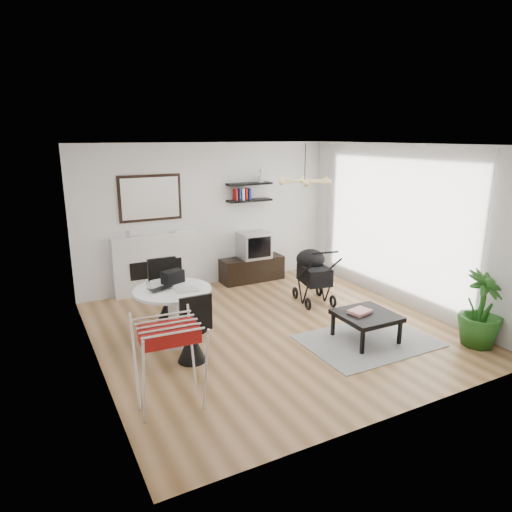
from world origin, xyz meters
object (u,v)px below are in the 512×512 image
fireplace (155,257)px  potted_plant (481,310)px  tv_console (252,269)px  stroller (313,277)px  drying_rack (170,364)px  dining_table (173,307)px  crt_tv (254,245)px  coffee_table (366,316)px

fireplace → potted_plant: bearing=-51.4°
tv_console → stroller: bearing=-75.4°
fireplace → drying_rack: size_ratio=2.15×
dining_table → crt_tv: bearing=41.1°
crt_tv → potted_plant: potted_plant is taller
tv_console → coffee_table: 3.21m
drying_rack → stroller: stroller is taller
potted_plant → fireplace: bearing=128.6°
tv_console → potted_plant: bearing=-70.4°
drying_rack → potted_plant: 4.25m
crt_tv → stroller: (0.36, -1.54, -0.29)m
tv_console → crt_tv: (0.04, -0.00, 0.49)m
drying_rack → stroller: size_ratio=0.98×
tv_console → dining_table: dining_table is taller
tv_console → potted_plant: potted_plant is taller
stroller → dining_table: bearing=-159.2°
dining_table → drying_rack: size_ratio=1.07×
crt_tv → dining_table: 3.04m
fireplace → tv_console: fireplace is taller
drying_rack → potted_plant: (4.23, -0.46, -0.00)m
fireplace → drying_rack: fireplace is taller
coffee_table → potted_plant: 1.54m
tv_console → drying_rack: drying_rack is taller
dining_table → stroller: 2.69m
crt_tv → drying_rack: (-2.82, -3.58, -0.20)m
tv_console → dining_table: size_ratio=1.18×
dining_table → potted_plant: bearing=-29.1°
drying_rack → coffee_table: (2.95, 0.38, -0.17)m
fireplace → crt_tv: fireplace is taller
crt_tv → coffee_table: (0.13, -3.20, -0.37)m
crt_tv → stroller: size_ratio=0.57×
fireplace → drying_rack: 3.84m
coffee_table → potted_plant: potted_plant is taller
crt_tv → drying_rack: bearing=-128.2°
crt_tv → coffee_table: 3.23m
stroller → coffee_table: 1.68m
crt_tv → potted_plant: size_ratio=0.56×
fireplace → potted_plant: (3.35, -4.20, -0.16)m
fireplace → tv_console: size_ratio=1.71×
potted_plant → crt_tv: bearing=109.2°
dining_table → potted_plant: potted_plant is taller
dining_table → stroller: bearing=9.7°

